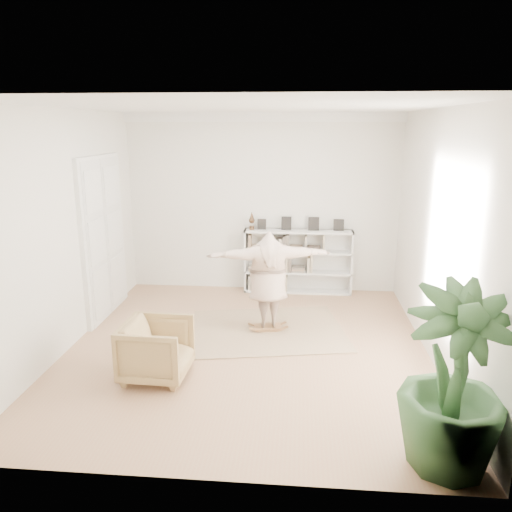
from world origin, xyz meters
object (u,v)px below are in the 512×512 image
Objects in this scene: bookshelf at (298,262)px; person at (268,278)px; rocker_board at (268,327)px; armchair at (157,350)px; houseplant at (454,380)px.

bookshelf is 2.17m from person.
person is at bearing 79.30° from rocker_board.
armchair is at bearing 40.26° from person.
person is (-0.47, -2.10, 0.30)m from bookshelf.
armchair is 0.44× the size of person.
rocker_board is (-0.47, -2.10, -0.57)m from bookshelf.
rocker_board is at bearing -102.62° from bookshelf.
rocker_board is 0.26× the size of houseplant.
houseplant is at bearing -111.69° from armchair.
houseplant is (2.03, -3.27, 0.89)m from rocker_board.
person is (1.40, 1.73, 0.53)m from armchair.
armchair is 2.29m from person.
houseplant reaches higher than bookshelf.
bookshelf is 1.10× the size of person.
person is (0.00, 0.00, 0.87)m from rocker_board.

